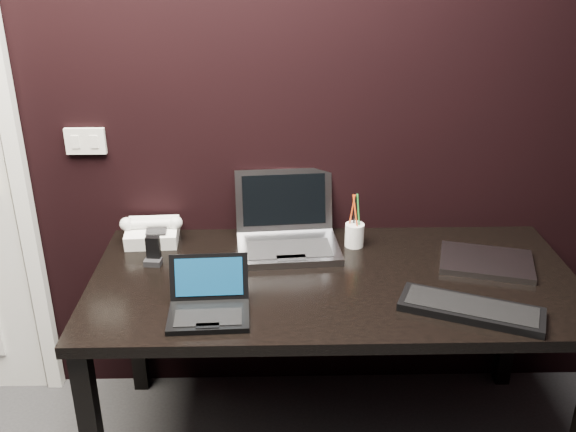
{
  "coord_description": "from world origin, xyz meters",
  "views": [
    {
      "loc": [
        0.09,
        -0.56,
        1.85
      ],
      "look_at": [
        0.14,
        1.35,
        1.0
      ],
      "focal_mm": 40.0,
      "sensor_mm": 36.0,
      "label": 1
    }
  ],
  "objects_px": {
    "desk_phone": "(152,232)",
    "netbook": "(209,305)",
    "desk": "(334,296)",
    "closed_laptop": "(486,262)",
    "pen_cup": "(354,234)",
    "ext_keyboard": "(471,309)",
    "mobile_phone": "(153,254)",
    "silver_laptop": "(287,235)"
  },
  "relations": [
    {
      "from": "desk_phone",
      "to": "netbook",
      "type": "bearing_deg",
      "value": -62.98
    },
    {
      "from": "desk",
      "to": "desk_phone",
      "type": "height_order",
      "value": "desk_phone"
    },
    {
      "from": "closed_laptop",
      "to": "pen_cup",
      "type": "height_order",
      "value": "pen_cup"
    },
    {
      "from": "desk",
      "to": "netbook",
      "type": "relative_size",
      "value": 6.49
    },
    {
      "from": "desk",
      "to": "desk_phone",
      "type": "relative_size",
      "value": 7.03
    },
    {
      "from": "ext_keyboard",
      "to": "mobile_phone",
      "type": "distance_m",
      "value": 1.12
    },
    {
      "from": "desk",
      "to": "desk_phone",
      "type": "bearing_deg",
      "value": 156.68
    },
    {
      "from": "ext_keyboard",
      "to": "netbook",
      "type": "bearing_deg",
      "value": 179.0
    },
    {
      "from": "ext_keyboard",
      "to": "desk_phone",
      "type": "height_order",
      "value": "desk_phone"
    },
    {
      "from": "ext_keyboard",
      "to": "mobile_phone",
      "type": "xyz_separation_m",
      "value": [
        -1.06,
        0.35,
        0.03
      ]
    },
    {
      "from": "ext_keyboard",
      "to": "closed_laptop",
      "type": "bearing_deg",
      "value": 65.18
    },
    {
      "from": "closed_laptop",
      "to": "silver_laptop",
      "type": "bearing_deg",
      "value": 167.13
    },
    {
      "from": "silver_laptop",
      "to": "mobile_phone",
      "type": "height_order",
      "value": "silver_laptop"
    },
    {
      "from": "closed_laptop",
      "to": "mobile_phone",
      "type": "distance_m",
      "value": 1.21
    },
    {
      "from": "netbook",
      "to": "closed_laptop",
      "type": "distance_m",
      "value": 1.02
    },
    {
      "from": "closed_laptop",
      "to": "pen_cup",
      "type": "bearing_deg",
      "value": 160.27
    },
    {
      "from": "desk",
      "to": "silver_laptop",
      "type": "height_order",
      "value": "silver_laptop"
    },
    {
      "from": "mobile_phone",
      "to": "silver_laptop",
      "type": "bearing_deg",
      "value": 14.58
    },
    {
      "from": "desk",
      "to": "desk_phone",
      "type": "distance_m",
      "value": 0.75
    },
    {
      "from": "closed_laptop",
      "to": "desk",
      "type": "bearing_deg",
      "value": -172.14
    },
    {
      "from": "desk",
      "to": "mobile_phone",
      "type": "height_order",
      "value": "mobile_phone"
    },
    {
      "from": "closed_laptop",
      "to": "pen_cup",
      "type": "xyz_separation_m",
      "value": [
        -0.46,
        0.17,
        0.04
      ]
    },
    {
      "from": "desk",
      "to": "closed_laptop",
      "type": "relative_size",
      "value": 4.53
    },
    {
      "from": "closed_laptop",
      "to": "pen_cup",
      "type": "distance_m",
      "value": 0.49
    },
    {
      "from": "desk",
      "to": "netbook",
      "type": "distance_m",
      "value": 0.49
    },
    {
      "from": "netbook",
      "to": "ext_keyboard",
      "type": "xyz_separation_m",
      "value": [
        0.83,
        -0.01,
        -0.02
      ]
    },
    {
      "from": "desk",
      "to": "closed_laptop",
      "type": "xyz_separation_m",
      "value": [
        0.56,
        0.08,
        0.09
      ]
    },
    {
      "from": "ext_keyboard",
      "to": "mobile_phone",
      "type": "height_order",
      "value": "mobile_phone"
    },
    {
      "from": "silver_laptop",
      "to": "pen_cup",
      "type": "height_order",
      "value": "silver_laptop"
    },
    {
      "from": "desk_phone",
      "to": "mobile_phone",
      "type": "height_order",
      "value": "desk_phone"
    },
    {
      "from": "ext_keyboard",
      "to": "closed_laptop",
      "type": "height_order",
      "value": "ext_keyboard"
    },
    {
      "from": "ext_keyboard",
      "to": "pen_cup",
      "type": "height_order",
      "value": "pen_cup"
    },
    {
      "from": "netbook",
      "to": "pen_cup",
      "type": "relative_size",
      "value": 1.23
    },
    {
      "from": "desk",
      "to": "closed_laptop",
      "type": "bearing_deg",
      "value": 7.86
    },
    {
      "from": "desk",
      "to": "mobile_phone",
      "type": "xyz_separation_m",
      "value": [
        -0.65,
        0.11,
        0.12
      ]
    },
    {
      "from": "netbook",
      "to": "pen_cup",
      "type": "xyz_separation_m",
      "value": [
        0.51,
        0.47,
        0.02
      ]
    },
    {
      "from": "closed_laptop",
      "to": "desk_phone",
      "type": "height_order",
      "value": "desk_phone"
    },
    {
      "from": "netbook",
      "to": "closed_laptop",
      "type": "xyz_separation_m",
      "value": [
        0.97,
        0.3,
        -0.02
      ]
    },
    {
      "from": "desk",
      "to": "ext_keyboard",
      "type": "xyz_separation_m",
      "value": [
        0.41,
        -0.24,
        0.09
      ]
    },
    {
      "from": "desk_phone",
      "to": "pen_cup",
      "type": "distance_m",
      "value": 0.78
    },
    {
      "from": "closed_laptop",
      "to": "desk_phone",
      "type": "relative_size",
      "value": 1.55
    },
    {
      "from": "netbook",
      "to": "desk_phone",
      "type": "relative_size",
      "value": 1.08
    }
  ]
}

